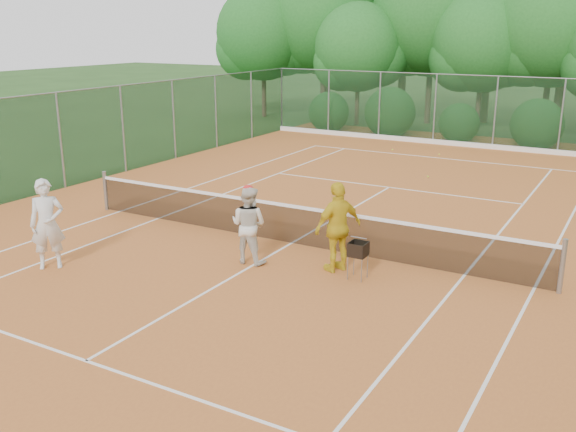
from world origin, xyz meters
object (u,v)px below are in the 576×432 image
(player_center_grp, at_px, (249,225))
(player_yellow, at_px, (338,227))
(ball_hopper, at_px, (358,250))
(player_white, at_px, (47,224))

(player_center_grp, relative_size, player_yellow, 0.91)
(player_yellow, height_order, ball_hopper, player_yellow)
(player_white, distance_m, ball_hopper, 6.50)
(player_white, xyz_separation_m, player_center_grp, (3.49, 2.35, -0.11))
(player_center_grp, bearing_deg, player_yellow, 15.06)
(ball_hopper, bearing_deg, player_center_grp, 168.87)
(player_white, bearing_deg, player_yellow, -17.96)
(player_yellow, bearing_deg, ball_hopper, 96.52)
(player_white, bearing_deg, ball_hopper, -22.02)
(player_center_grp, xyz_separation_m, player_yellow, (1.88, 0.51, 0.10))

